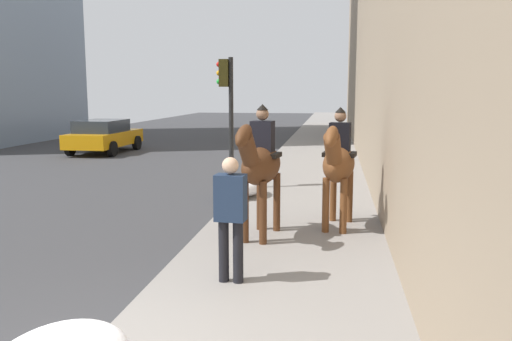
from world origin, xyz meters
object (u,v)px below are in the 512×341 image
mounted_horse_far (338,162)px  pedestrian_greeting (231,211)px  traffic_light_near_curb (228,102)px  car_near_lane (104,135)px  mounted_horse_near (260,164)px

mounted_horse_far → pedestrian_greeting: 3.42m
mounted_horse_far → pedestrian_greeting: mounted_horse_far is taller
pedestrian_greeting → traffic_light_near_curb: (6.80, 1.42, 1.29)m
car_near_lane → traffic_light_near_curb: size_ratio=1.21×
mounted_horse_far → pedestrian_greeting: (-3.10, 1.42, -0.27)m
car_near_lane → mounted_horse_far: bearing=-139.2°
mounted_horse_near → mounted_horse_far: mounted_horse_near is taller
pedestrian_greeting → mounted_horse_near: bearing=2.0°
mounted_horse_near → car_near_lane: (12.77, 8.68, -0.67)m
mounted_horse_far → pedestrian_greeting: size_ratio=1.33×
pedestrian_greeting → traffic_light_near_curb: traffic_light_near_curb is taller
pedestrian_greeting → traffic_light_near_curb: bearing=15.9°
mounted_horse_near → pedestrian_greeting: mounted_horse_near is taller
pedestrian_greeting → car_near_lane: size_ratio=0.40×
mounted_horse_far → traffic_light_near_curb: (3.71, 2.85, 1.02)m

